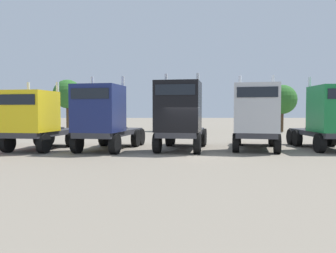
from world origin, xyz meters
The scene contains 9 objects.
ground centered at (0.00, 0.00, 0.00)m, with size 200.00×200.00×0.00m, color gray.
semi_truck_yellow centered at (-8.67, 2.27, 1.83)m, with size 3.55×6.04×4.04m.
semi_truck_navy centered at (-4.69, 1.90, 1.95)m, with size 3.79×6.58×4.34m.
semi_truck_black centered at (-0.31, 1.86, 2.06)m, with size 3.68×6.58×4.54m.
semi_truck_silver centered at (4.13, 2.00, 1.98)m, with size 4.01×6.67×4.43m.
semi_truck_green centered at (8.50, 1.91, 1.98)m, with size 2.78×5.91×4.34m.
oak_far_left centered at (-11.77, 19.98, 4.18)m, with size 3.17×3.17×5.80m.
oak_far_centre centered at (-0.01, 21.20, 3.66)m, with size 2.93×2.93×5.16m.
oak_far_right centered at (12.17, 19.94, 3.61)m, with size 3.27×3.27×5.26m.
Camera 1 is at (-1.39, -17.28, 2.29)m, focal length 35.70 mm.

